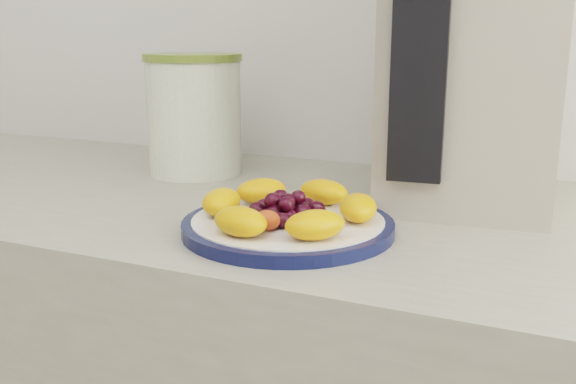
% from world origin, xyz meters
% --- Properties ---
extents(plate_rim, '(0.25, 0.25, 0.01)m').
position_xyz_m(plate_rim, '(0.03, 1.06, 0.91)').
color(plate_rim, '#0D153C').
rests_on(plate_rim, counter).
extents(plate_face, '(0.23, 0.23, 0.02)m').
position_xyz_m(plate_face, '(0.03, 1.06, 0.91)').
color(plate_face, white).
rests_on(plate_face, counter).
extents(canister, '(0.17, 0.17, 0.19)m').
position_xyz_m(canister, '(-0.25, 1.31, 0.99)').
color(canister, '#4B6D0F').
rests_on(canister, counter).
extents(canister_lid, '(0.17, 0.17, 0.01)m').
position_xyz_m(canister_lid, '(-0.25, 1.31, 1.09)').
color(canister_lid, olive).
rests_on(canister_lid, canister).
extents(appliance_body, '(0.25, 0.33, 0.38)m').
position_xyz_m(appliance_body, '(0.19, 1.33, 1.09)').
color(appliance_body, '#A59C8B').
rests_on(appliance_body, counter).
extents(appliance_panel, '(0.07, 0.03, 0.28)m').
position_xyz_m(appliance_panel, '(0.16, 1.16, 1.10)').
color(appliance_panel, black).
rests_on(appliance_panel, appliance_body).
extents(fruit_plate, '(0.22, 0.22, 0.03)m').
position_xyz_m(fruit_plate, '(0.03, 1.06, 0.93)').
color(fruit_plate, orange).
rests_on(fruit_plate, plate_face).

